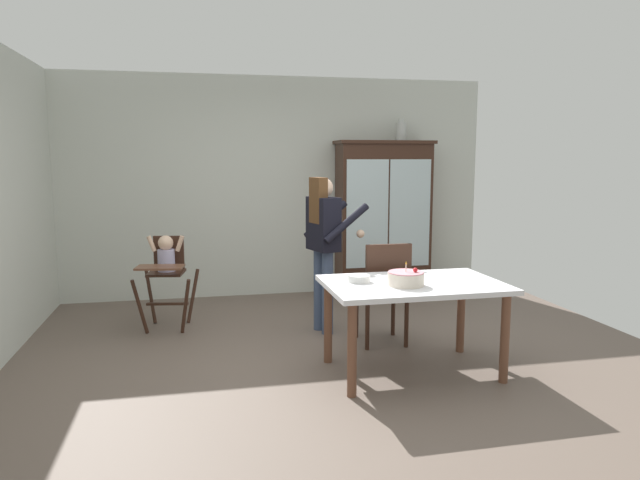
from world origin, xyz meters
TOP-DOWN VIEW (x-y plane):
  - ground_plane at (0.00, 0.00)m, footprint 6.24×6.24m
  - wall_back at (0.00, 2.63)m, footprint 5.32×0.06m
  - china_cabinet at (1.31, 2.37)m, footprint 1.21×0.48m
  - ceramic_vase at (1.52, 2.37)m, footprint 0.13×0.13m
  - high_chair_with_toddler at (-1.31, 1.34)m, footprint 0.66×0.75m
  - adult_person at (0.22, 0.89)m, footprint 0.60×0.59m
  - dining_table at (0.67, -0.33)m, footprint 1.40×0.93m
  - birthday_cake at (0.57, -0.43)m, footprint 0.28×0.28m
  - serving_bowl at (0.25, -0.23)m, footprint 0.18×0.18m
  - dining_chair_far_side at (0.66, 0.35)m, footprint 0.44×0.44m

SIDE VIEW (x-z plane):
  - ground_plane at x=0.00m, z-range 0.00..0.00m
  - dining_chair_far_side at x=0.66m, z-range 0.08..1.04m
  - dining_table at x=0.67m, z-range 0.27..1.01m
  - high_chair_with_toddler at x=-1.31m, z-range 0.18..1.13m
  - serving_bowl at x=0.25m, z-range 0.74..0.79m
  - birthday_cake at x=0.57m, z-range 0.70..0.89m
  - china_cabinet at x=1.31m, z-range 0.01..1.93m
  - adult_person at x=0.22m, z-range 0.20..1.73m
  - wall_back at x=0.00m, z-range 0.00..2.70m
  - ceramic_vase at x=1.52m, z-range 1.91..2.18m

